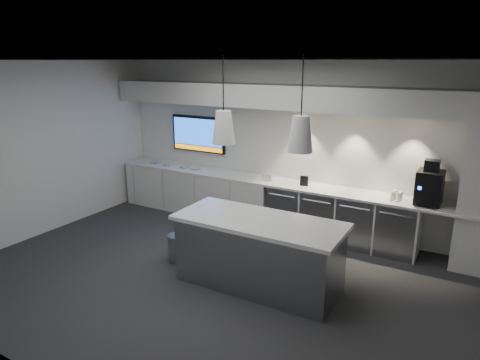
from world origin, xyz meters
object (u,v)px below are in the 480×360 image
Objects in this scene: wall_tv at (198,134)px; coffee_machine at (430,186)px; island at (259,252)px; bin at (178,248)px.

wall_tv is 4.44m from coffee_machine.
bin is at bearing 177.83° from island.
wall_tv reaches higher than island.
bin is 0.62× the size of coffee_machine.
wall_tv is 2.98× the size of bin.
wall_tv is at bearing 138.20° from island.
coffee_machine is at bearing 31.58° from bin.
wall_tv is 2.87m from bin.
bin is at bearing -148.12° from coffee_machine.
coffee_machine is at bearing 47.84° from island.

